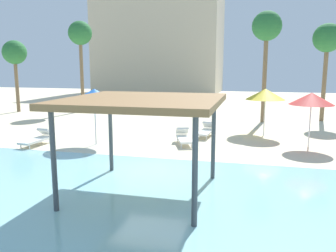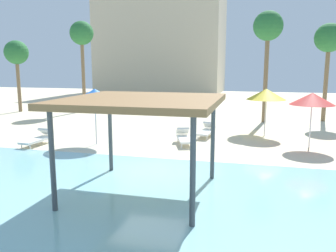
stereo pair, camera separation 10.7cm
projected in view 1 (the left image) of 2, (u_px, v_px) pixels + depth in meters
ground_plane at (151, 170)px, 12.78m from camera, size 80.00×80.00×0.00m
lagoon_water at (83, 237)px, 7.76m from camera, size 44.00×13.50×0.04m
shade_pavilion at (143, 104)px, 9.96m from camera, size 4.34×4.34×2.87m
beach_umbrella_blue_1 at (94, 95)px, 16.48m from camera, size 2.28×2.28×2.69m
beach_umbrella_yellow_2 at (265, 94)px, 18.61m from camera, size 2.09×2.09×2.54m
beach_umbrella_red_3 at (312, 99)px, 15.95m from camera, size 2.03×2.03×2.55m
lounge_chair_1 at (184, 137)px, 16.95m from camera, size 1.20×1.99×0.74m
lounge_chair_2 at (38, 138)px, 16.69m from camera, size 0.73×1.93×0.74m
lounge_chair_3 at (206, 130)px, 18.71m from camera, size 0.79×1.95×0.74m
palm_tree_0 at (267, 29)px, 22.42m from camera, size 1.90×1.90×7.22m
palm_tree_1 at (15, 54)px, 27.92m from camera, size 1.90×1.90×5.74m
palm_tree_2 at (80, 36)px, 28.00m from camera, size 1.90×1.90×7.28m
palm_tree_3 at (327, 40)px, 23.03m from camera, size 1.90×1.90×6.51m
hotel_block_0 at (160, 41)px, 49.39m from camera, size 16.97×10.43×14.23m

